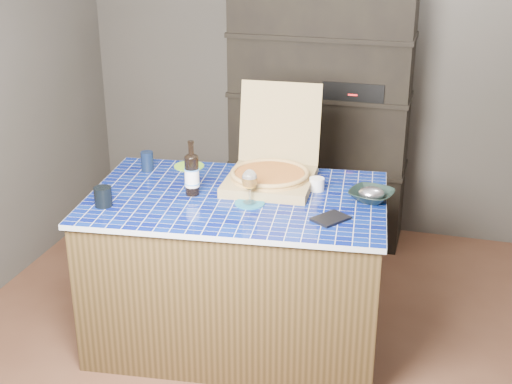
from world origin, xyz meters
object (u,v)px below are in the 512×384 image
(kitchen_island, at_px, (238,268))
(pizza_box, at_px, (271,172))
(mead_bottle, at_px, (192,174))
(bowl, at_px, (371,195))
(dvd_case, at_px, (331,219))
(wine_glass, at_px, (250,180))

(kitchen_island, distance_m, pizza_box, 0.55)
(mead_bottle, distance_m, bowl, 0.93)
(dvd_case, xyz_separation_m, bowl, (0.16, 0.30, 0.02))
(kitchen_island, distance_m, dvd_case, 0.69)
(dvd_case, relative_size, bowl, 0.76)
(kitchen_island, height_order, wine_glass, wine_glass)
(mead_bottle, distance_m, wine_glass, 0.33)
(wine_glass, distance_m, bowl, 0.63)
(pizza_box, xyz_separation_m, wine_glass, (-0.03, -0.29, 0.06))
(pizza_box, bearing_deg, kitchen_island, -123.63)
(wine_glass, xyz_separation_m, dvd_case, (0.43, -0.08, -0.12))
(wine_glass, height_order, bowl, wine_glass)
(pizza_box, xyz_separation_m, dvd_case, (0.40, -0.37, -0.06))
(pizza_box, height_order, dvd_case, pizza_box)
(dvd_case, bearing_deg, pizza_box, 171.04)
(dvd_case, bearing_deg, wine_glass, -156.19)
(mead_bottle, relative_size, bowl, 1.32)
(wine_glass, relative_size, bowl, 0.81)
(dvd_case, height_order, bowl, bowl)
(mead_bottle, bearing_deg, wine_glass, -7.37)
(kitchen_island, xyz_separation_m, wine_glass, (0.09, -0.08, 0.55))
(pizza_box, relative_size, wine_glass, 3.22)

